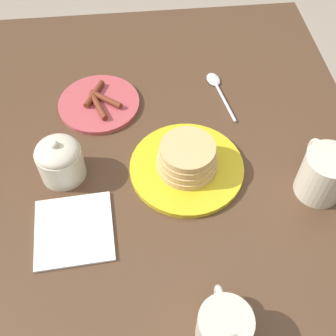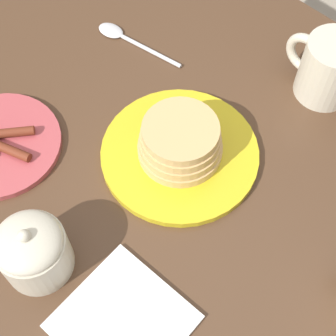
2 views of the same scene
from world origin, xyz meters
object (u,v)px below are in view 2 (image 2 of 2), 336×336
at_px(coffee_mug, 328,67).
at_px(napkin, 123,322).
at_px(sugar_bowl, 33,250).
at_px(spoon, 124,37).
at_px(pancake_plate, 180,147).

height_order(coffee_mug, napkin, coffee_mug).
xyz_separation_m(sugar_bowl, spoon, (0.22, -0.35, -0.04)).
xyz_separation_m(pancake_plate, coffee_mug, (-0.07, -0.25, 0.03)).
bearing_deg(napkin, spoon, -43.20).
relative_size(coffee_mug, spoon, 0.74).
bearing_deg(spoon, coffee_mug, -154.79).
height_order(coffee_mug, spoon, coffee_mug).
xyz_separation_m(coffee_mug, napkin, (-0.05, 0.47, -0.05)).
bearing_deg(pancake_plate, coffee_mug, -106.34).
xyz_separation_m(pancake_plate, spoon, (0.23, -0.10, -0.02)).
height_order(napkin, spoon, spoon).
height_order(pancake_plate, coffee_mug, coffee_mug).
bearing_deg(sugar_bowl, coffee_mug, -100.05).
bearing_deg(pancake_plate, spoon, -24.18).
bearing_deg(sugar_bowl, napkin, -170.03).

